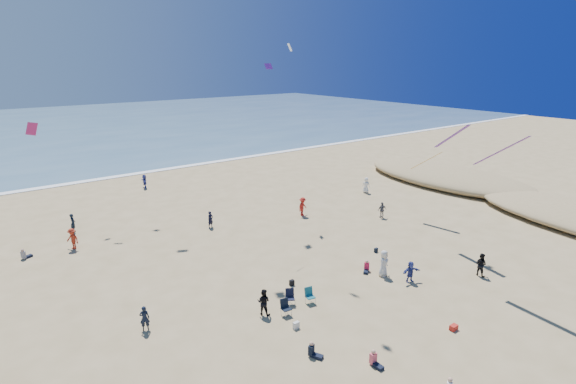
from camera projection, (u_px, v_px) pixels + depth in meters
ground at (356, 376)px, 21.32m from camera, size 220.00×220.00×0.00m
ocean at (29, 131)px, 93.80m from camera, size 220.00×100.00×0.06m
surf_line at (95, 180)px, 55.65m from camera, size 220.00×1.20×0.08m
standing_flyers at (271, 226)px, 38.07m from camera, size 30.93×36.87×1.88m
seated_group at (282, 311)px, 26.07m from camera, size 20.12×28.60×0.84m
chair_cluster at (296, 300)px, 27.04m from camera, size 2.69×1.54×1.00m
white_tote at (296, 325)px, 25.06m from camera, size 0.35×0.20×0.40m
black_backpack at (292, 283)px, 29.83m from camera, size 0.30×0.22×0.38m
cooler at (454, 328)px, 24.94m from camera, size 0.45×0.30×0.30m
navy_bag at (376, 250)px, 34.95m from camera, size 0.28×0.18×0.34m
kites_aloft at (321, 66)px, 33.14m from camera, size 39.22×38.64×27.29m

